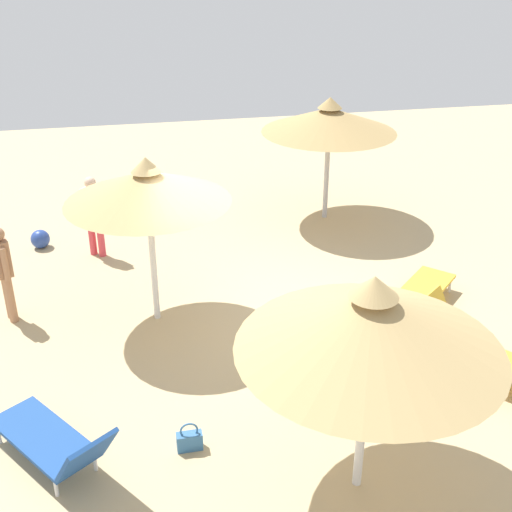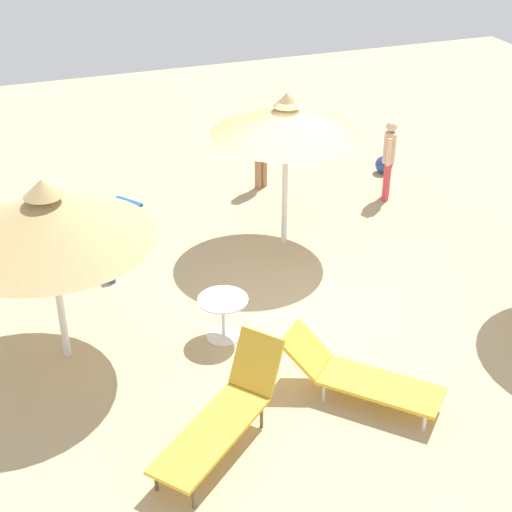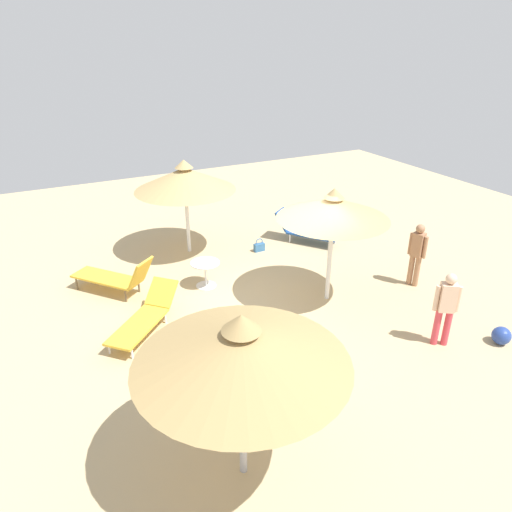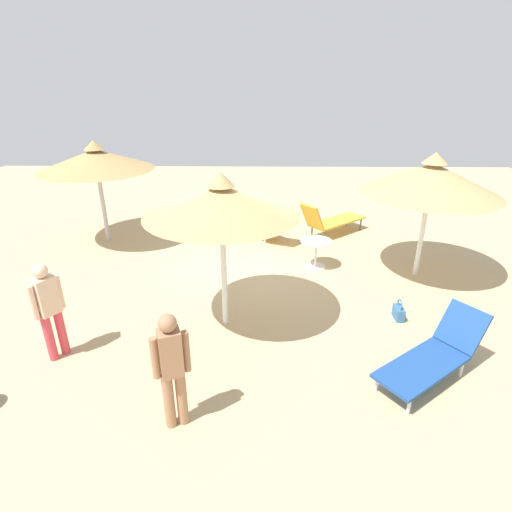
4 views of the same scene
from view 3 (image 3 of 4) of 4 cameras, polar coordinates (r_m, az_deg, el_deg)
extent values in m
cube|color=tan|center=(10.54, 2.11, -6.39)|extent=(24.00, 24.00, 0.10)
cylinder|color=#B2B2B7|center=(6.35, -1.64, -18.51)|extent=(0.10, 0.10, 2.17)
cone|color=tan|center=(5.69, -1.77, -11.08)|extent=(2.72, 2.72, 0.49)
cone|color=tan|center=(5.50, -1.82, -8.19)|extent=(0.49, 0.49, 0.22)
cylinder|color=white|center=(10.41, 9.08, 0.26)|extent=(0.10, 0.10, 2.27)
cone|color=tan|center=(10.01, 9.49, 5.82)|extent=(2.44, 2.44, 0.46)
cone|color=tan|center=(9.91, 9.63, 7.63)|extent=(0.44, 0.44, 0.22)
cylinder|color=white|center=(12.87, -8.46, 4.93)|extent=(0.10, 0.10, 2.13)
cone|color=tan|center=(12.56, -8.76, 9.36)|extent=(2.70, 2.70, 0.61)
cone|color=tan|center=(12.45, -8.88, 11.14)|extent=(0.49, 0.49, 0.22)
cube|color=gold|center=(11.50, -17.90, -2.59)|extent=(1.69, 1.53, 0.05)
cylinder|color=brown|center=(11.88, -21.17, -3.19)|extent=(0.04, 0.04, 0.32)
cylinder|color=brown|center=(12.18, -19.62, -2.20)|extent=(0.04, 0.04, 0.32)
cylinder|color=brown|center=(10.99, -15.72, -4.71)|extent=(0.04, 0.04, 0.32)
cylinder|color=brown|center=(11.32, -14.21, -3.59)|extent=(0.04, 0.04, 0.32)
cube|color=gold|center=(10.74, -14.00, -2.01)|extent=(0.66, 0.69, 0.66)
cube|color=gold|center=(9.63, -14.32, -8.36)|extent=(1.49, 1.50, 0.05)
cylinder|color=silver|center=(9.16, -14.99, -11.49)|extent=(0.04, 0.04, 0.25)
cylinder|color=silver|center=(9.42, -17.60, -10.75)|extent=(0.04, 0.04, 0.25)
cylinder|color=silver|center=(10.04, -11.10, -7.49)|extent=(0.04, 0.04, 0.25)
cylinder|color=silver|center=(10.27, -13.55, -6.94)|extent=(0.04, 0.04, 0.25)
cube|color=gold|center=(10.23, -11.53, -4.39)|extent=(0.79, 0.78, 0.46)
cube|color=#1E478C|center=(13.65, 6.99, 2.72)|extent=(1.53, 1.35, 0.05)
cylinder|color=silver|center=(13.76, 9.71, 2.03)|extent=(0.04, 0.04, 0.26)
cylinder|color=silver|center=(13.31, 9.05, 1.26)|extent=(0.04, 0.04, 0.26)
cylinder|color=silver|center=(14.12, 4.98, 2.92)|extent=(0.04, 0.04, 0.26)
cylinder|color=silver|center=(13.68, 4.18, 2.20)|extent=(0.04, 0.04, 0.26)
cube|color=#1E478C|center=(13.84, 3.52, 4.51)|extent=(0.68, 0.72, 0.57)
cylinder|color=#A57554|center=(11.81, 19.17, -1.78)|extent=(0.13, 0.13, 0.78)
cylinder|color=#A57554|center=(11.85, 18.50, -1.56)|extent=(0.13, 0.13, 0.78)
cube|color=#A57554|center=(11.55, 19.30, 1.35)|extent=(0.32, 0.30, 0.58)
sphere|color=#A57554|center=(11.41, 19.58, 3.17)|extent=(0.21, 0.21, 0.21)
cylinder|color=#A57554|center=(11.51, 20.08, 0.98)|extent=(0.09, 0.09, 0.54)
cylinder|color=#A57554|center=(11.62, 18.49, 1.47)|extent=(0.09, 0.09, 0.54)
cylinder|color=#D83F4C|center=(9.77, 21.31, -8.13)|extent=(0.13, 0.13, 0.77)
cylinder|color=#D83F4C|center=(9.82, 22.41, -8.13)|extent=(0.13, 0.13, 0.77)
cube|color=beige|center=(9.46, 22.51, -4.71)|extent=(0.35, 0.37, 0.58)
sphere|color=beige|center=(9.28, 22.91, -2.61)|extent=(0.21, 0.21, 0.21)
cylinder|color=beige|center=(9.42, 21.33, -4.83)|extent=(0.09, 0.09, 0.53)
cylinder|color=beige|center=(9.53, 23.62, -4.88)|extent=(0.09, 0.09, 0.53)
cube|color=#336699|center=(13.09, 0.40, 1.07)|extent=(0.14, 0.31, 0.23)
torus|color=#336699|center=(13.03, 0.40, 1.73)|extent=(0.03, 0.22, 0.22)
cylinder|color=silver|center=(11.09, -6.29, -0.85)|extent=(0.70, 0.70, 0.02)
cylinder|color=silver|center=(11.23, -6.21, -2.31)|extent=(0.05, 0.05, 0.61)
cylinder|color=silver|center=(11.37, -6.14, -3.63)|extent=(0.49, 0.49, 0.02)
sphere|color=navy|center=(10.41, 27.94, -8.64)|extent=(0.36, 0.36, 0.36)
camera|label=1|loc=(17.64, -8.23, 25.23)|focal=46.33mm
camera|label=2|loc=(12.94, -53.87, 19.80)|focal=53.57mm
camera|label=4|loc=(14.30, 28.87, 16.13)|focal=28.24mm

